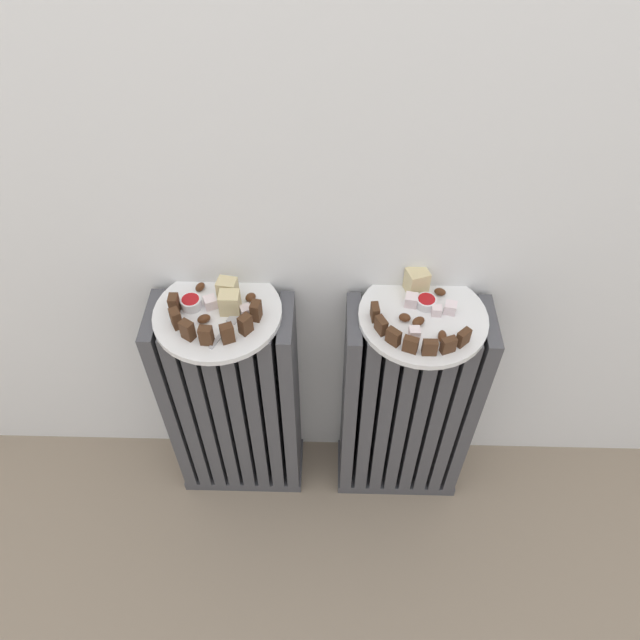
{
  "coord_description": "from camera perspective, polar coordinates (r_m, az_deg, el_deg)",
  "views": [
    {
      "loc": [
        0.02,
        -0.51,
        1.47
      ],
      "look_at": [
        0.0,
        0.28,
        0.6
      ],
      "focal_mm": 33.53,
      "sensor_mm": 36.0,
      "label": 1
    }
  ],
  "objects": [
    {
      "name": "dark_cake_slice_right_1",
      "position": [
        1.12,
        5.85,
        -0.51
      ],
      "size": [
        0.03,
        0.03,
        0.03
      ],
      "primitive_type": "cube",
      "rotation": [
        0.0,
        0.0,
        -1.09
      ],
      "color": "#472B19",
      "rests_on": "plate_right"
    },
    {
      "name": "medjool_date_right_2",
      "position": [
        1.21,
        11.39,
        2.65
      ],
      "size": [
        0.03,
        0.02,
        0.01
      ],
      "primitive_type": "ellipsoid",
      "rotation": [
        0.0,
        0.0,
        2.84
      ],
      "color": "#4C2814",
      "rests_on": "plate_right"
    },
    {
      "name": "marble_cake_slice_left_0",
      "position": [
        1.19,
        -8.82,
        2.94
      ],
      "size": [
        0.04,
        0.04,
        0.04
      ],
      "primitive_type": "cube",
      "rotation": [
        0.0,
        0.0,
        -0.17
      ],
      "color": "beige",
      "rests_on": "plate_left"
    },
    {
      "name": "turkish_delight_right_1",
      "position": [
        1.17,
        11.06,
        0.89
      ],
      "size": [
        0.02,
        0.02,
        0.02
      ],
      "primitive_type": "cube",
      "rotation": [
        0.0,
        0.0,
        1.5
      ],
      "color": "white",
      "rests_on": "plate_right"
    },
    {
      "name": "plate_right",
      "position": [
        1.18,
        9.79,
        0.28
      ],
      "size": [
        0.25,
        0.25,
        0.01
      ],
      "primitive_type": "cylinder",
      "color": "white",
      "rests_on": "radiator_right"
    },
    {
      "name": "dark_cake_slice_right_3",
      "position": [
        1.1,
        8.63,
        -2.33
      ],
      "size": [
        0.03,
        0.02,
        0.03
      ],
      "primitive_type": "cube",
      "rotation": [
        0.0,
        0.0,
        -0.36
      ],
      "color": "#472B19",
      "rests_on": "plate_right"
    },
    {
      "name": "plate_left",
      "position": [
        1.19,
        -9.74,
        0.63
      ],
      "size": [
        0.25,
        0.25,
        0.01
      ],
      "primitive_type": "cylinder",
      "color": "white",
      "rests_on": "radiator_left"
    },
    {
      "name": "turkish_delight_right_2",
      "position": [
        1.18,
        12.34,
        1.14
      ],
      "size": [
        0.03,
        0.03,
        0.02
      ],
      "primitive_type": "cube",
      "rotation": [
        0.0,
        0.0,
        1.32
      ],
      "color": "white",
      "rests_on": "plate_right"
    },
    {
      "name": "dark_cake_slice_left_1",
      "position": [
        1.16,
        -13.59,
        0.14
      ],
      "size": [
        0.03,
        0.03,
        0.04
      ],
      "primitive_type": "cube",
      "rotation": [
        0.0,
        0.0,
        -1.06
      ],
      "color": "#472B19",
      "rests_on": "plate_left"
    },
    {
      "name": "dark_cake_slice_left_3",
      "position": [
        1.11,
        -10.82,
        -1.46
      ],
      "size": [
        0.03,
        0.02,
        0.04
      ],
      "primitive_type": "cube",
      "rotation": [
        0.0,
        0.0,
        -0.09
      ],
      "color": "#472B19",
      "rests_on": "plate_left"
    },
    {
      "name": "turkish_delight_right_0",
      "position": [
        1.18,
        8.71,
        1.88
      ],
      "size": [
        0.03,
        0.03,
        0.02
      ],
      "primitive_type": "cube",
      "rotation": [
        0.0,
        0.0,
        1.38
      ],
      "color": "white",
      "rests_on": "plate_right"
    },
    {
      "name": "dark_cake_slice_right_2",
      "position": [
        1.11,
        7.02,
        -1.6
      ],
      "size": [
        0.03,
        0.03,
        0.03
      ],
      "primitive_type": "cube",
      "rotation": [
        0.0,
        0.0,
        -0.72
      ],
      "color": "#472B19",
      "rests_on": "plate_right"
    },
    {
      "name": "ground_plane",
      "position": [
        1.55,
        -0.27,
        -23.09
      ],
      "size": [
        6.0,
        6.0,
        0.0
      ],
      "primitive_type": "plane",
      "color": "gray"
    },
    {
      "name": "dark_cake_slice_left_6",
      "position": [
        1.14,
        -6.13,
        0.89
      ],
      "size": [
        0.02,
        0.03,
        0.04
      ],
      "primitive_type": "cube",
      "rotation": [
        0.0,
        0.0,
        1.37
      ],
      "color": "#472B19",
      "rests_on": "plate_left"
    },
    {
      "name": "marble_cake_slice_left_1",
      "position": [
        1.16,
        -8.61,
        1.65
      ],
      "size": [
        0.04,
        0.03,
        0.05
      ],
      "primitive_type": "cube",
      "rotation": [
        0.0,
        0.0,
        -0.01
      ],
      "color": "beige",
      "rests_on": "plate_left"
    },
    {
      "name": "jam_bowl_left",
      "position": [
        1.19,
        -12.21,
        1.64
      ],
      "size": [
        0.04,
        0.04,
        0.02
      ],
      "color": "white",
      "rests_on": "plate_left"
    },
    {
      "name": "medjool_date_left_2",
      "position": [
        1.19,
        -6.64,
        2.16
      ],
      "size": [
        0.03,
        0.03,
        0.02
      ],
      "primitive_type": "ellipsoid",
      "rotation": [
        0.0,
        0.0,
        0.9
      ],
      "color": "#4C2814",
      "rests_on": "plate_left"
    },
    {
      "name": "medjool_date_left_0",
      "position": [
        1.16,
        -11.02,
        0.11
      ],
      "size": [
        0.03,
        0.03,
        0.02
      ],
      "primitive_type": "ellipsoid",
      "rotation": [
        0.0,
        0.0,
        0.53
      ],
      "color": "#4C2814",
      "rests_on": "plate_left"
    },
    {
      "name": "radiator_left",
      "position": [
        1.43,
        -8.15,
        -7.97
      ],
      "size": [
        0.3,
        0.14,
        0.61
      ],
      "color": "#47474C",
      "rests_on": "ground_plane"
    },
    {
      "name": "dark_cake_slice_left_5",
      "position": [
        1.12,
        -7.13,
        -0.41
      ],
      "size": [
        0.03,
        0.03,
        0.04
      ],
      "primitive_type": "cube",
      "rotation": [
        0.0,
        0.0,
        0.89
      ],
      "color": "#472B19",
      "rests_on": "plate_left"
    },
    {
      "name": "medjool_date_right_3",
      "position": [
        1.13,
        11.59,
        -1.56
      ],
      "size": [
        0.02,
        0.03,
        0.02
      ],
      "primitive_type": "ellipsoid",
      "rotation": [
        0.0,
        0.0,
        1.49
      ],
      "color": "#4C2814",
      "rests_on": "plate_right"
    },
    {
      "name": "dark_cake_slice_left_0",
      "position": [
        1.18,
        -13.74,
        1.48
      ],
      "size": [
        0.02,
        0.02,
        0.04
      ],
      "primitive_type": "cube",
      "rotation": [
        0.0,
        0.0,
        -1.55
      ],
      "color": "#472B19",
      "rests_on": "plate_left"
    },
    {
      "name": "turkish_delight_left_1",
      "position": [
        1.18,
        -10.42,
        1.66
      ],
      "size": [
        0.03,
        0.03,
        0.02
      ],
      "primitive_type": "cube",
      "rotation": [
        0.0,
        0.0,
        0.42
      ],
      "color": "white",
      "rests_on": "plate_left"
    },
    {
      "name": "marble_cake_slice_right_0",
      "position": [
        1.2,
        9.22,
        3.71
      ],
      "size": [
        0.05,
        0.05,
        0.05
      ],
      "primitive_type": "cube",
      "rotation": [
        0.0,
        0.0,
        0.34
      ],
      "color": "beige",
      "rests_on": "plate_right"
    },
    {
      "name": "dark_cake_slice_right_0",
      "position": [
        1.14,
        5.27,
        0.74
      ],
      "size": [
        0.02,
        0.03,
        0.03
      ],
      "primitive_type": "cube",
      "rotation": [
        0.0,
        0.0,
        -1.46
      ],
      "color": "#472B19",
      "rests_on": "plate_right"
    },
    {
      "name": "medjool_date_right_0",
      "position": [
        1.15,
        8.09,
        0.24
      ],
      "size": [
        0.03,
        0.02,
        0.01
      ],
      "primitive_type": "ellipsoid",
      "rotation": [
        0.0,
        0.0,
        2.9
      ],
      "color": "#4C2814",
      "rests_on": "plate_right"
    },
    {
      "name": "turkish_delight_left_0",
      "position": [
        1.16,
        -7.11,
        0.89
      ],
      "size": [
        0.03,
        0.03,
        0.02
      ],
      "primitive_type": "cube",
      "rotation": [
        0.0,
        0.0,
        0.43
      ],
      "color": "white",
      "rests_on": "plate_left"
    },
    {
      "name": "medjool_date_right_1",
      "position": [
        1.15,
        9.37,
        -0.13
      ],
      "size": [
        0.03,
        0.03,
        0.01
      ],
      "primitive_type": "ellipsoid",
      "rotation": [
        0.0,
        0.0,
        0.69
      ],
      "color": "#4C2814",
      "rests_on": "plate_right"
    },
    {
      "name": "dark_cake_slice_right_4",
      "position": [
        1.1,
        10.44,
        -2.6
      ],
      "size": [
        0.03,
        0.01,
        0.03
      ],
      "primitive_type": "cube",
      "rotation": [
        0.0,
        0.0,
        0.01
      ],
      "color": "#472B19",
      "rests_on": "plate_right"
    },
    {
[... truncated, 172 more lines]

